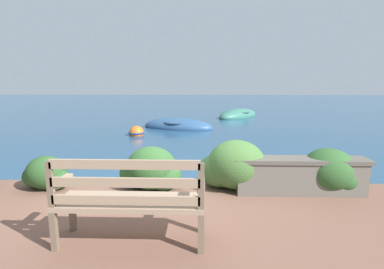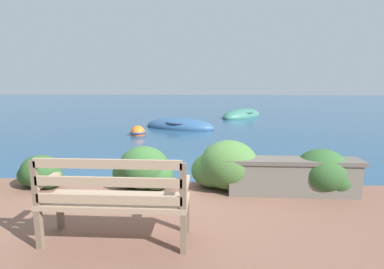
% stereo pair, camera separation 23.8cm
% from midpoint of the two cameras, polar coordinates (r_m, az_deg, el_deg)
% --- Properties ---
extents(ground_plane, '(80.00, 80.00, 0.00)m').
position_cam_midpoint_polar(ground_plane, '(5.19, -8.76, -11.12)').
color(ground_plane, navy).
extents(park_bench, '(1.51, 0.48, 0.93)m').
position_cam_midpoint_polar(park_bench, '(3.15, -13.96, -11.74)').
color(park_bench, brown).
rests_on(park_bench, patio_terrace).
extents(stone_wall, '(1.95, 0.39, 0.54)m').
position_cam_midpoint_polar(stone_wall, '(4.71, 18.47, -7.41)').
color(stone_wall, '#666056').
rests_on(stone_wall, patio_terrace).
extents(hedge_clump_left, '(0.76, 0.55, 0.52)m').
position_cam_midpoint_polar(hedge_clump_left, '(5.24, -27.24, -6.80)').
color(hedge_clump_left, '#284C23').
rests_on(hedge_clump_left, patio_terrace).
extents(hedge_clump_centre, '(0.98, 0.70, 0.66)m').
position_cam_midpoint_polar(hedge_clump_centre, '(4.71, -9.33, -6.80)').
color(hedge_clump_centre, '#2D5628').
rests_on(hedge_clump_centre, patio_terrace).
extents(hedge_clump_right, '(1.12, 0.81, 0.76)m').
position_cam_midpoint_polar(hedge_clump_right, '(4.69, 6.78, -6.27)').
color(hedge_clump_right, '#426B33').
rests_on(hedge_clump_right, patio_terrace).
extents(hedge_clump_far_right, '(0.98, 0.70, 0.66)m').
position_cam_midpoint_polar(hedge_clump_far_right, '(4.92, 23.03, -6.75)').
color(hedge_clump_far_right, '#2D5628').
rests_on(hedge_clump_far_right, patio_terrace).
extents(rowboat_nearest, '(3.20, 2.13, 0.75)m').
position_cam_midpoint_polar(rowboat_nearest, '(12.26, -3.28, 1.52)').
color(rowboat_nearest, '#2D517A').
rests_on(rowboat_nearest, ground_plane).
extents(rowboat_mid, '(2.85, 3.08, 0.83)m').
position_cam_midpoint_polar(rowboat_mid, '(16.30, 8.36, 3.54)').
color(rowboat_mid, '#336B5B').
rests_on(rowboat_mid, ground_plane).
extents(mooring_buoy, '(0.56, 0.56, 0.51)m').
position_cam_midpoint_polar(mooring_buoy, '(10.76, -11.17, 0.30)').
color(mooring_buoy, orange).
rests_on(mooring_buoy, ground_plane).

